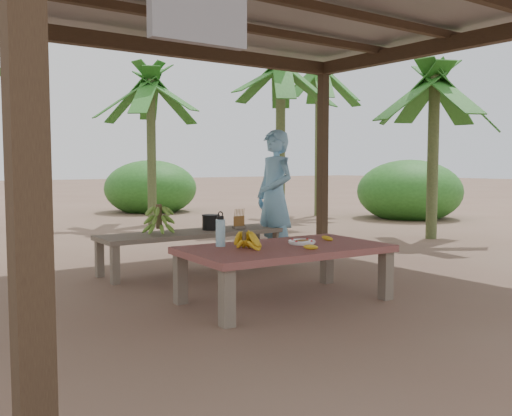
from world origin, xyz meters
TOP-DOWN VIEW (x-y plane):
  - ground at (0.00, 0.00)m, footprint 80.00×80.00m
  - work_table at (-0.19, -0.49)m, footprint 1.86×1.12m
  - bench at (-0.10, 1.30)m, footprint 2.21×0.64m
  - ripe_banana_bunch at (-0.61, -0.47)m, footprint 0.30×0.27m
  - plate at (0.01, -0.48)m, footprint 0.24×0.24m
  - loose_banana_front at (-0.14, -0.79)m, footprint 0.17×0.05m
  - loose_banana_side at (0.36, -0.44)m, footprint 0.06×0.14m
  - water_flask at (-0.66, -0.17)m, footprint 0.08×0.08m
  - green_banana_stalk at (-0.53, 1.31)m, footprint 0.31×0.31m
  - cooking_pot at (0.15, 1.33)m, footprint 0.20×0.20m
  - skewer_rack at (0.49, 1.24)m, footprint 0.18×0.08m
  - woman at (0.97, 1.16)m, footprint 0.40×0.61m
  - banana_plant_ne at (3.35, 4.07)m, footprint 1.80×1.80m
  - banana_plant_n at (1.68, 6.13)m, footprint 1.80×1.80m
  - banana_plant_e at (4.45, 1.46)m, footprint 1.80×1.80m
  - banana_plant_far at (5.72, 5.64)m, footprint 1.80×1.80m

SIDE VIEW (x-z plane):
  - ground at x=0.00m, z-range 0.00..0.00m
  - bench at x=-0.10m, z-range 0.17..0.62m
  - work_table at x=-0.19m, z-range 0.18..0.68m
  - plate at x=0.01m, z-range 0.50..0.54m
  - loose_banana_front at x=-0.14m, z-range 0.50..0.54m
  - loose_banana_side at x=0.36m, z-range 0.50..0.54m
  - cooking_pot at x=0.15m, z-range 0.45..0.62m
  - skewer_rack at x=0.49m, z-range 0.45..0.69m
  - ripe_banana_bunch at x=-0.61m, z-range 0.50..0.67m
  - green_banana_stalk at x=-0.53m, z-range 0.45..0.80m
  - water_flask at x=-0.66m, z-range 0.47..0.79m
  - woman at x=0.97m, z-range 0.00..1.65m
  - banana_plant_e at x=4.45m, z-range 0.94..3.78m
  - banana_plant_n at x=1.68m, z-range 1.06..4.16m
  - banana_plant_ne at x=3.35m, z-range 1.15..4.45m
  - banana_plant_far at x=5.72m, z-range 1.33..4.98m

